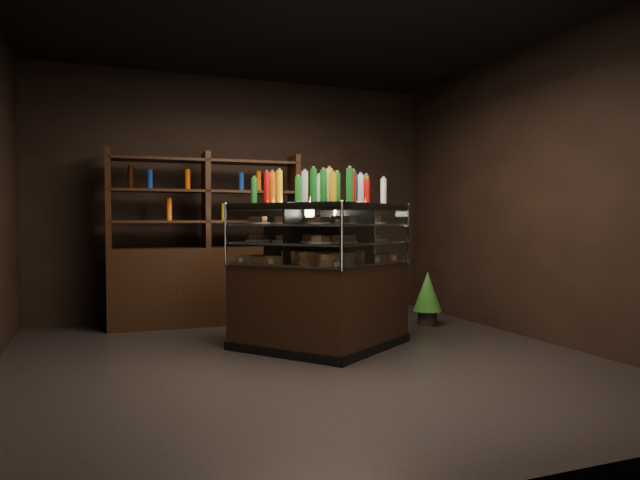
# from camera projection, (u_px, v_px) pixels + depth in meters

# --- Properties ---
(ground) EXTENTS (5.00, 5.00, 0.00)m
(ground) POSITION_uv_depth(u_px,v_px,m) (305.00, 361.00, 4.92)
(ground) COLOR black
(ground) RESTS_ON ground
(room_shell) EXTENTS (5.02, 5.02, 3.01)m
(room_shell) POSITION_uv_depth(u_px,v_px,m) (305.00, 135.00, 4.86)
(room_shell) COLOR black
(room_shell) RESTS_ON ground
(display_case) EXTENTS (1.82, 1.39, 1.38)m
(display_case) POSITION_uv_depth(u_px,v_px,m) (325.00, 301.00, 5.31)
(display_case) COLOR black
(display_case) RESTS_ON ground
(food_display) EXTENTS (1.45, 1.01, 0.43)m
(food_display) POSITION_uv_depth(u_px,v_px,m) (325.00, 240.00, 5.29)
(food_display) COLOR #B56E41
(food_display) RESTS_ON display_case
(bottles_top) EXTENTS (1.28, 0.87, 0.30)m
(bottles_top) POSITION_uv_depth(u_px,v_px,m) (325.00, 188.00, 5.28)
(bottles_top) COLOR #147223
(bottles_top) RESTS_ON display_case
(potted_conifer) EXTENTS (0.33, 0.33, 0.71)m
(potted_conifer) POSITION_uv_depth(u_px,v_px,m) (428.00, 290.00, 6.59)
(potted_conifer) COLOR black
(potted_conifer) RESTS_ON ground
(back_shelving) EXTENTS (2.20, 0.48, 2.00)m
(back_shelving) POSITION_uv_depth(u_px,v_px,m) (207.00, 272.00, 6.64)
(back_shelving) COLOR black
(back_shelving) RESTS_ON ground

